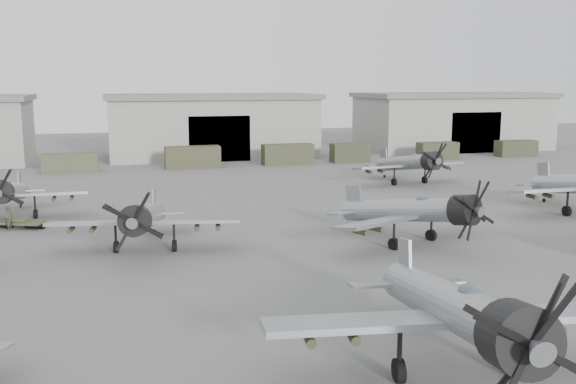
{
  "coord_description": "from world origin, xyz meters",
  "views": [
    {
      "loc": [
        -14.15,
        -28.07,
        10.4
      ],
      "look_at": [
        -1.72,
        16.03,
        2.5
      ],
      "focal_mm": 40.0,
      "sensor_mm": 36.0,
      "label": 1
    }
  ],
  "objects_px": {
    "aircraft_mid_1": "(144,218)",
    "aircraft_mid_2": "(415,211)",
    "aircraft_near_1": "(460,312)",
    "aircraft_far_0": "(9,192)",
    "ground_crew": "(9,219)",
    "aircraft_far_1": "(411,163)"
  },
  "relations": [
    {
      "from": "aircraft_far_0",
      "to": "aircraft_far_1",
      "type": "height_order",
      "value": "aircraft_far_1"
    },
    {
      "from": "aircraft_mid_1",
      "to": "aircraft_far_1",
      "type": "relative_size",
      "value": 0.97
    },
    {
      "from": "aircraft_far_1",
      "to": "ground_crew",
      "type": "height_order",
      "value": "aircraft_far_1"
    },
    {
      "from": "aircraft_near_1",
      "to": "aircraft_far_0",
      "type": "relative_size",
      "value": 1.2
    },
    {
      "from": "aircraft_far_0",
      "to": "aircraft_near_1",
      "type": "bearing_deg",
      "value": -58.93
    },
    {
      "from": "aircraft_mid_1",
      "to": "aircraft_far_0",
      "type": "relative_size",
      "value": 1.02
    },
    {
      "from": "aircraft_far_0",
      "to": "aircraft_far_1",
      "type": "relative_size",
      "value": 0.95
    },
    {
      "from": "aircraft_mid_1",
      "to": "aircraft_mid_2",
      "type": "height_order",
      "value": "aircraft_mid_2"
    },
    {
      "from": "aircraft_mid_2",
      "to": "ground_crew",
      "type": "relative_size",
      "value": 6.75
    },
    {
      "from": "aircraft_mid_1",
      "to": "aircraft_far_1",
      "type": "bearing_deg",
      "value": 46.26
    },
    {
      "from": "aircraft_far_0",
      "to": "aircraft_far_1",
      "type": "bearing_deg",
      "value": 12.36
    },
    {
      "from": "aircraft_mid_1",
      "to": "ground_crew",
      "type": "xyz_separation_m",
      "value": [
        -8.84,
        8.45,
        -1.25
      ]
    },
    {
      "from": "aircraft_near_1",
      "to": "ground_crew",
      "type": "distance_m",
      "value": 34.4
    },
    {
      "from": "aircraft_mid_1",
      "to": "aircraft_mid_2",
      "type": "distance_m",
      "value": 17.07
    },
    {
      "from": "aircraft_far_0",
      "to": "ground_crew",
      "type": "distance_m",
      "value": 4.21
    },
    {
      "from": "aircraft_far_1",
      "to": "aircraft_far_0",
      "type": "bearing_deg",
      "value": -175.17
    },
    {
      "from": "aircraft_mid_1",
      "to": "aircraft_near_1",
      "type": "bearing_deg",
      "value": -54.09
    },
    {
      "from": "aircraft_near_1",
      "to": "aircraft_mid_2",
      "type": "distance_m",
      "value": 19.03
    },
    {
      "from": "aircraft_far_0",
      "to": "ground_crew",
      "type": "bearing_deg",
      "value": -82.02
    },
    {
      "from": "aircraft_mid_2",
      "to": "aircraft_far_1",
      "type": "xyz_separation_m",
      "value": [
        10.95,
        22.67,
        -0.02
      ]
    },
    {
      "from": "aircraft_mid_1",
      "to": "aircraft_mid_2",
      "type": "bearing_deg",
      "value": 0.92
    },
    {
      "from": "aircraft_mid_1",
      "to": "aircraft_far_1",
      "type": "height_order",
      "value": "aircraft_far_1"
    }
  ]
}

